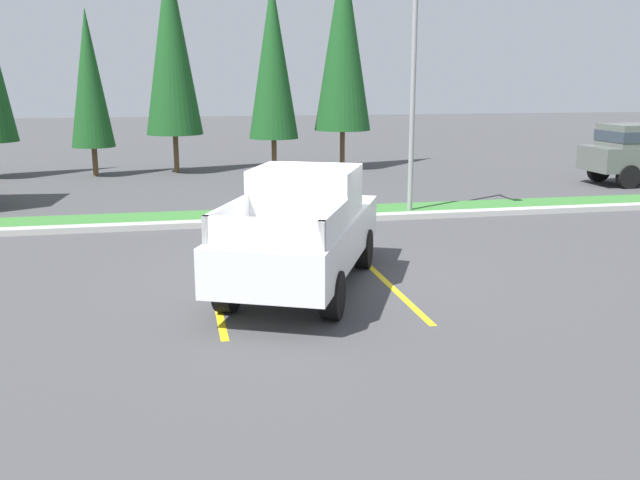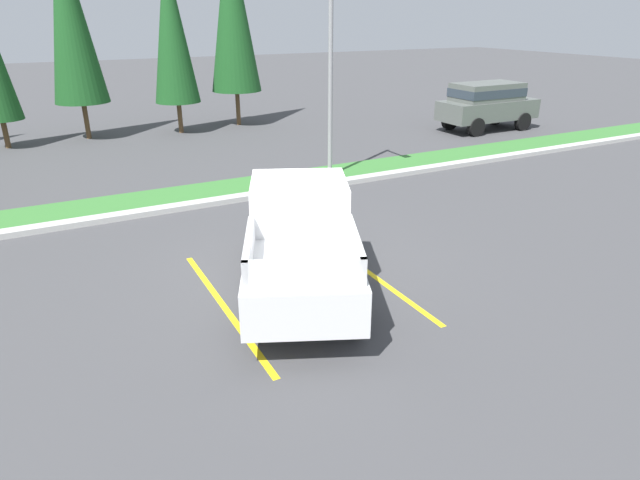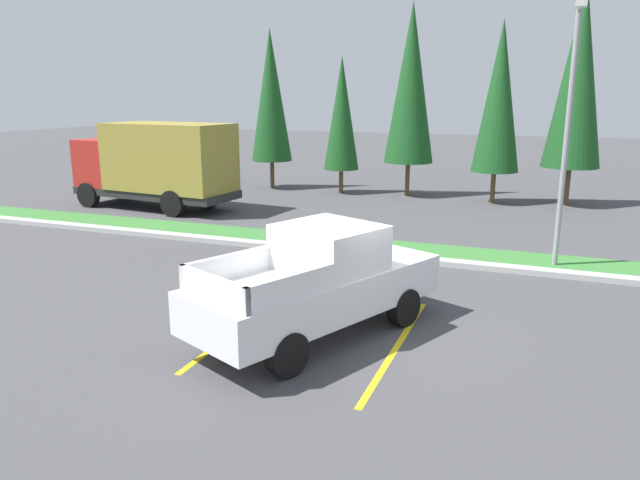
{
  "view_description": "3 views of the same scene",
  "coord_description": "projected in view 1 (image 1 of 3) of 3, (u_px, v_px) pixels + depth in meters",
  "views": [
    {
      "loc": [
        -2.64,
        -12.48,
        3.6
      ],
      "look_at": [
        -0.13,
        -0.44,
        0.79
      ],
      "focal_mm": 39.48,
      "sensor_mm": 36.0,
      "label": 1
    },
    {
      "loc": [
        -4.52,
        -9.12,
        4.94
      ],
      "look_at": [
        -0.18,
        -0.86,
        1.03
      ],
      "focal_mm": 30.43,
      "sensor_mm": 36.0,
      "label": 2
    },
    {
      "loc": [
        3.32,
        -10.54,
        4.47
      ],
      "look_at": [
        -1.13,
        1.1,
        1.41
      ],
      "focal_mm": 33.25,
      "sensor_mm": 36.0,
      "label": 3
    }
  ],
  "objects": [
    {
      "name": "ground_plane",
      "position": [
        322.0,
        275.0,
        13.23
      ],
      "size": [
        120.0,
        120.0,
        0.0
      ],
      "primitive_type": "plane",
      "color": "#424244"
    },
    {
      "name": "parking_line_near",
      "position": [
        215.0,
        292.0,
        12.18
      ],
      "size": [
        0.12,
        4.8,
        0.01
      ],
      "primitive_type": "cube",
      "color": "yellow",
      "rests_on": "ground"
    },
    {
      "name": "parking_line_far",
      "position": [
        386.0,
        282.0,
        12.8
      ],
      "size": [
        0.12,
        4.8,
        0.01
      ],
      "primitive_type": "cube",
      "color": "yellow",
      "rests_on": "ground"
    },
    {
      "name": "curb_strip",
      "position": [
        282.0,
        221.0,
        17.99
      ],
      "size": [
        56.0,
        0.4,
        0.15
      ],
      "primitive_type": "cube",
      "color": "#B2B2AD",
      "rests_on": "ground"
    },
    {
      "name": "grass_median",
      "position": [
        276.0,
        215.0,
        19.05
      ],
      "size": [
        56.0,
        1.8,
        0.06
      ],
      "primitive_type": "cube",
      "color": "#387533",
      "rests_on": "ground"
    },
    {
      "name": "pickup_truck_main",
      "position": [
        303.0,
        229.0,
        12.31
      ],
      "size": [
        3.85,
        5.53,
        2.1
      ],
      "color": "black",
      "rests_on": "ground"
    },
    {
      "name": "street_light",
      "position": [
        416.0,
        71.0,
        18.6
      ],
      "size": [
        0.24,
        1.49,
        6.58
      ],
      "color": "gray",
      "rests_on": "ground"
    },
    {
      "name": "cypress_tree_left_inner",
      "position": [
        89.0,
        79.0,
        26.08
      ],
      "size": [
        1.61,
        1.61,
        6.19
      ],
      "color": "brown",
      "rests_on": "ground"
    },
    {
      "name": "cypress_tree_center",
      "position": [
        171.0,
        44.0,
        26.78
      ],
      "size": [
        2.18,
        2.18,
        8.39
      ],
      "color": "brown",
      "rests_on": "ground"
    },
    {
      "name": "cypress_tree_right_inner",
      "position": [
        273.0,
        59.0,
        27.09
      ],
      "size": [
        1.94,
        1.94,
        7.45
      ],
      "color": "brown",
      "rests_on": "ground"
    },
    {
      "name": "cypress_tree_rightmost",
      "position": [
        343.0,
        39.0,
        28.03
      ],
      "size": [
        2.29,
        2.29,
        8.79
      ],
      "color": "brown",
      "rests_on": "ground"
    }
  ]
}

